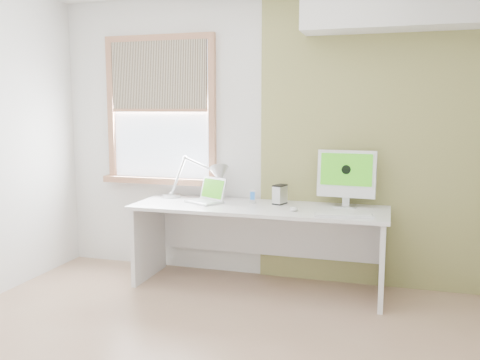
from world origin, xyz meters
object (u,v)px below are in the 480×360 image
at_px(laptop, 208,196).
at_px(desk, 260,227).
at_px(desk_lamp, 210,177).
at_px(imac, 347,175).
at_px(external_drive, 280,194).

bearing_deg(laptop, desk, 0.25).
relative_size(desk_lamp, imac, 1.42).
xyz_separation_m(laptop, external_drive, (0.64, 0.09, 0.03)).
height_order(desk_lamp, laptop, desk_lamp).
relative_size(desk, imac, 4.41).
relative_size(desk_lamp, external_drive, 4.11).
bearing_deg(external_drive, desk, -150.50).
height_order(desk, external_drive, external_drive).
relative_size(desk_lamp, laptop, 1.79).
xyz_separation_m(desk_lamp, laptop, (0.02, -0.12, -0.16)).
distance_m(laptop, external_drive, 0.65).
relative_size(external_drive, imac, 0.35).
bearing_deg(laptop, desk_lamp, 98.92).
bearing_deg(desk_lamp, imac, 1.38).
distance_m(desk, imac, 0.88).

